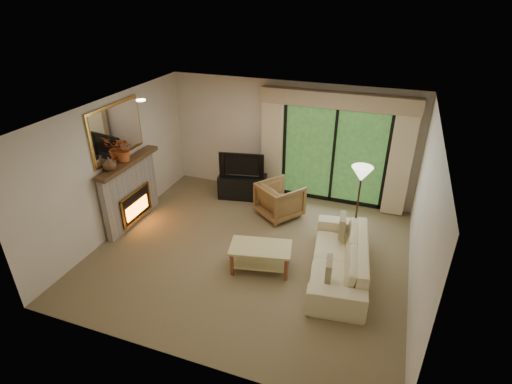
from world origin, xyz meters
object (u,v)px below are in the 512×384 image
(sofa, at_px, (339,258))
(coffee_table, at_px, (260,258))
(media_console, at_px, (243,186))
(armchair, at_px, (280,200))

(sofa, relative_size, coffee_table, 2.19)
(sofa, bearing_deg, media_console, -135.65)
(coffee_table, bearing_deg, sofa, 2.78)
(media_console, relative_size, sofa, 0.48)
(coffee_table, bearing_deg, armchair, 84.89)
(media_console, relative_size, armchair, 1.31)
(media_console, bearing_deg, armchair, -37.15)
(armchair, xyz_separation_m, sofa, (1.49, -1.50, -0.04))
(armchair, height_order, sofa, armchair)
(media_console, relative_size, coffee_table, 1.04)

